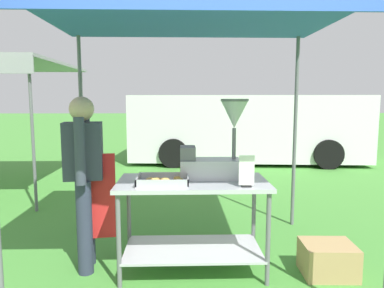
{
  "coord_description": "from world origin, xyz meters",
  "views": [
    {
      "loc": [
        -0.2,
        -2.15,
        1.58
      ],
      "look_at": [
        -0.1,
        1.23,
        1.16
      ],
      "focal_mm": 33.53,
      "sensor_mm": 36.0,
      "label": 1
    }
  ],
  "objects_px": {
    "menu_sign": "(247,173)",
    "vendor": "(85,174)",
    "donut_tray": "(163,181)",
    "van_white": "(246,127)",
    "donut_fryer": "(217,149)",
    "supply_crate": "(328,259)",
    "stall_canopy": "(192,19)",
    "donut_cart": "(193,206)"
  },
  "relations": [
    {
      "from": "menu_sign",
      "to": "vendor",
      "type": "relative_size",
      "value": 0.17
    },
    {
      "from": "donut_tray",
      "to": "van_white",
      "type": "bearing_deg",
      "value": 73.27
    },
    {
      "from": "donut_fryer",
      "to": "supply_crate",
      "type": "bearing_deg",
      "value": -13.31
    },
    {
      "from": "van_white",
      "to": "stall_canopy",
      "type": "bearing_deg",
      "value": -104.92
    },
    {
      "from": "menu_sign",
      "to": "donut_tray",
      "type": "bearing_deg",
      "value": 170.01
    },
    {
      "from": "donut_cart",
      "to": "vendor",
      "type": "bearing_deg",
      "value": 175.93
    },
    {
      "from": "donut_fryer",
      "to": "vendor",
      "type": "xyz_separation_m",
      "value": [
        -1.22,
        -0.03,
        -0.22
      ]
    },
    {
      "from": "stall_canopy",
      "to": "vendor",
      "type": "height_order",
      "value": "stall_canopy"
    },
    {
      "from": "stall_canopy",
      "to": "menu_sign",
      "type": "xyz_separation_m",
      "value": [
        0.44,
        -0.35,
        -1.33
      ]
    },
    {
      "from": "menu_sign",
      "to": "stall_canopy",
      "type": "bearing_deg",
      "value": 142.04
    },
    {
      "from": "stall_canopy",
      "to": "vendor",
      "type": "xyz_separation_m",
      "value": [
        -0.99,
        -0.03,
        -1.39
      ]
    },
    {
      "from": "donut_tray",
      "to": "menu_sign",
      "type": "height_order",
      "value": "menu_sign"
    },
    {
      "from": "menu_sign",
      "to": "supply_crate",
      "type": "height_order",
      "value": "menu_sign"
    },
    {
      "from": "donut_fryer",
      "to": "donut_cart",
      "type": "bearing_deg",
      "value": -155.21
    },
    {
      "from": "donut_fryer",
      "to": "menu_sign",
      "type": "bearing_deg",
      "value": -58.27
    },
    {
      "from": "donut_cart",
      "to": "menu_sign",
      "type": "distance_m",
      "value": 0.62
    },
    {
      "from": "van_white",
      "to": "donut_cart",
      "type": "bearing_deg",
      "value": -104.68
    },
    {
      "from": "stall_canopy",
      "to": "donut_cart",
      "type": "xyz_separation_m",
      "value": [
        0.0,
        -0.1,
        -1.68
      ]
    },
    {
      "from": "donut_tray",
      "to": "donut_fryer",
      "type": "xyz_separation_m",
      "value": [
        0.49,
        0.23,
        0.25
      ]
    },
    {
      "from": "donut_tray",
      "to": "supply_crate",
      "type": "xyz_separation_m",
      "value": [
        1.49,
        -0.01,
        -0.73
      ]
    },
    {
      "from": "menu_sign",
      "to": "supply_crate",
      "type": "relative_size",
      "value": 0.56
    },
    {
      "from": "stall_canopy",
      "to": "donut_fryer",
      "type": "height_order",
      "value": "stall_canopy"
    },
    {
      "from": "donut_cart",
      "to": "stall_canopy",
      "type": "bearing_deg",
      "value": 90.0
    },
    {
      "from": "vendor",
      "to": "supply_crate",
      "type": "bearing_deg",
      "value": -5.21
    },
    {
      "from": "donut_cart",
      "to": "donut_tray",
      "type": "bearing_deg",
      "value": -155.22
    },
    {
      "from": "donut_cart",
      "to": "menu_sign",
      "type": "xyz_separation_m",
      "value": [
        0.44,
        -0.25,
        0.36
      ]
    },
    {
      "from": "menu_sign",
      "to": "van_white",
      "type": "relative_size",
      "value": 0.05
    },
    {
      "from": "stall_canopy",
      "to": "donut_fryer",
      "type": "xyz_separation_m",
      "value": [
        0.23,
        0.01,
        -1.17
      ]
    },
    {
      "from": "menu_sign",
      "to": "van_white",
      "type": "distance_m",
      "value": 6.29
    },
    {
      "from": "menu_sign",
      "to": "supply_crate",
      "type": "bearing_deg",
      "value": 8.57
    },
    {
      "from": "donut_cart",
      "to": "supply_crate",
      "type": "relative_size",
      "value": 2.84
    },
    {
      "from": "donut_cart",
      "to": "vendor",
      "type": "height_order",
      "value": "vendor"
    },
    {
      "from": "vendor",
      "to": "van_white",
      "type": "xyz_separation_m",
      "value": [
        2.55,
        5.88,
        -0.02
      ]
    },
    {
      "from": "donut_cart",
      "to": "van_white",
      "type": "bearing_deg",
      "value": 75.32
    },
    {
      "from": "donut_fryer",
      "to": "menu_sign",
      "type": "xyz_separation_m",
      "value": [
        0.22,
        -0.35,
        -0.16
      ]
    },
    {
      "from": "donut_tray",
      "to": "van_white",
      "type": "height_order",
      "value": "van_white"
    },
    {
      "from": "stall_canopy",
      "to": "menu_sign",
      "type": "relative_size",
      "value": 10.5
    },
    {
      "from": "stall_canopy",
      "to": "menu_sign",
      "type": "distance_m",
      "value": 1.44
    },
    {
      "from": "stall_canopy",
      "to": "supply_crate",
      "type": "relative_size",
      "value": 5.91
    },
    {
      "from": "donut_fryer",
      "to": "menu_sign",
      "type": "height_order",
      "value": "donut_fryer"
    },
    {
      "from": "vendor",
      "to": "donut_cart",
      "type": "bearing_deg",
      "value": -4.07
    },
    {
      "from": "menu_sign",
      "to": "vendor",
      "type": "xyz_separation_m",
      "value": [
        -1.43,
        0.32,
        -0.06
      ]
    }
  ]
}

